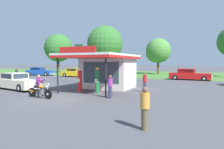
# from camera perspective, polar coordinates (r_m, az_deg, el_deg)

# --- Properties ---
(ground_plane) EXTENTS (300.00, 300.00, 0.00)m
(ground_plane) POSITION_cam_1_polar(r_m,az_deg,el_deg) (14.10, -15.75, -6.52)
(ground_plane) COLOR #4C4C51
(grass_verge_strip) EXTENTS (120.00, 24.00, 0.01)m
(grass_verge_strip) POSITION_cam_1_polar(r_m,az_deg,el_deg) (41.61, 12.14, 0.13)
(grass_verge_strip) COLOR #477A33
(grass_verge_strip) RESTS_ON ground
(service_station_kiosk) EXTENTS (5.07, 7.21, 3.55)m
(service_station_kiosk) POSITION_cam_1_polar(r_m,az_deg,el_deg) (18.53, -1.42, 1.58)
(service_station_kiosk) COLOR silver
(service_station_kiosk) RESTS_ON ground
(gas_pump_nearside) EXTENTS (0.44, 0.44, 2.01)m
(gas_pump_nearside) POSITION_cam_1_polar(r_m,az_deg,el_deg) (16.09, -9.24, -1.89)
(gas_pump_nearside) COLOR slate
(gas_pump_nearside) RESTS_ON ground
(gas_pump_offside) EXTENTS (0.44, 0.44, 2.05)m
(gas_pump_offside) POSITION_cam_1_polar(r_m,az_deg,el_deg) (15.26, -4.27, -2.08)
(gas_pump_offside) COLOR slate
(gas_pump_offside) RESTS_ON ground
(motorcycle_with_rider) EXTENTS (2.25, 0.70, 1.58)m
(motorcycle_with_rider) POSITION_cam_1_polar(r_m,az_deg,el_deg) (14.48, -20.12, -3.73)
(motorcycle_with_rider) COLOR black
(motorcycle_with_rider) RESTS_ON ground
(featured_classic_sedan) EXTENTS (5.38, 2.59, 1.48)m
(featured_classic_sedan) POSITION_cam_1_polar(r_m,az_deg,el_deg) (19.74, -25.59, -1.92)
(featured_classic_sedan) COLOR beige
(featured_classic_sedan) RESTS_ON ground
(parked_car_back_row_far_left) EXTENTS (5.63, 2.15, 1.55)m
(parked_car_back_row_far_left) POSITION_cam_1_polar(r_m,az_deg,el_deg) (29.23, 21.30, -0.08)
(parked_car_back_row_far_left) COLOR red
(parked_car_back_row_far_left) RESTS_ON ground
(parked_car_second_row_spare) EXTENTS (5.44, 1.94, 1.46)m
(parked_car_second_row_spare) POSITION_cam_1_polar(r_m,az_deg,el_deg) (33.47, -10.27, 0.47)
(parked_car_second_row_spare) COLOR gold
(parked_car_second_row_spare) RESTS_ON ground
(parked_car_back_row_left) EXTENTS (5.14, 2.42, 1.50)m
(parked_car_back_row_left) POSITION_cam_1_polar(r_m,az_deg,el_deg) (28.50, -2.73, 0.05)
(parked_car_back_row_left) COLOR beige
(parked_car_back_row_left) RESTS_ON ground
(parked_car_back_row_centre) EXTENTS (5.47, 2.74, 1.50)m
(parked_car_back_row_centre) POSITION_cam_1_polar(r_m,az_deg,el_deg) (39.27, -20.01, 0.79)
(parked_car_back_row_centre) COLOR #19479E
(parked_car_back_row_centre) RESTS_ON ground
(bystander_admiring_sedan) EXTENTS (0.37, 0.37, 1.71)m
(bystander_admiring_sedan) POSITION_cam_1_polar(r_m,az_deg,el_deg) (25.28, -25.71, -0.24)
(bystander_admiring_sedan) COLOR #2D3351
(bystander_admiring_sedan) RESTS_ON ground
(bystander_chatting_near_pumps) EXTENTS (0.34, 0.34, 1.56)m
(bystander_chatting_near_pumps) POSITION_cam_1_polar(r_m,az_deg,el_deg) (13.39, -0.54, -3.38)
(bystander_chatting_near_pumps) COLOR #2D3351
(bystander_chatting_near_pumps) RESTS_ON ground
(bystander_strolling_foreground) EXTENTS (0.34, 0.34, 1.57)m
(bystander_strolling_foreground) POSITION_cam_1_polar(r_m,az_deg,el_deg) (7.28, 9.44, -9.30)
(bystander_strolling_foreground) COLOR brown
(bystander_strolling_foreground) RESTS_ON ground
(bystander_standing_back_lot) EXTENTS (0.34, 0.34, 1.56)m
(bystander_standing_back_lot) POSITION_cam_1_polar(r_m,az_deg,el_deg) (16.47, 9.38, -2.13)
(bystander_standing_back_lot) COLOR #2D3351
(bystander_standing_back_lot) RESTS_ON ground
(tree_oak_far_right) EXTENTS (7.20, 7.20, 9.76)m
(tree_oak_far_right) POSITION_cam_1_polar(r_m,az_deg,el_deg) (40.74, -2.25, 8.53)
(tree_oak_far_right) COLOR brown
(tree_oak_far_right) RESTS_ON ground
(tree_oak_centre) EXTENTS (6.47, 6.47, 9.03)m
(tree_oak_centre) POSITION_cam_1_polar(r_m,az_deg,el_deg) (48.53, -15.14, 7.39)
(tree_oak_centre) COLOR brown
(tree_oak_centre) RESTS_ON ground
(tree_oak_distant_spare) EXTENTS (5.07, 4.99, 7.28)m
(tree_oak_distant_spare) POSITION_cam_1_polar(r_m,az_deg,el_deg) (41.85, 12.89, 6.47)
(tree_oak_distant_spare) COLOR brown
(tree_oak_distant_spare) RESTS_ON ground
(roadside_pole_sign) EXTENTS (1.10, 0.12, 4.42)m
(roadside_pole_sign) POSITION_cam_1_polar(r_m,az_deg,el_deg) (22.63, -9.46, 5.05)
(roadside_pole_sign) COLOR black
(roadside_pole_sign) RESTS_ON ground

